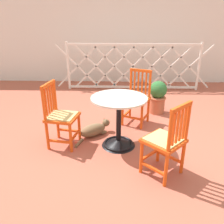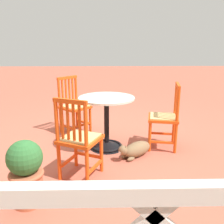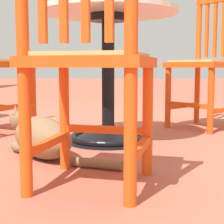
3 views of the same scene
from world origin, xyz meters
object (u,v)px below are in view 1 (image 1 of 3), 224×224
(cafe_table, at_px, (119,127))
(tabby_cat, at_px, (95,129))
(orange_chair_tucked_in, at_px, (166,142))
(orange_chair_at_corner, at_px, (137,99))
(orange_chair_by_planter, at_px, (61,117))
(terracotta_planter, at_px, (158,96))

(cafe_table, height_order, tabby_cat, cafe_table)
(orange_chair_tucked_in, distance_m, orange_chair_at_corner, 1.44)
(orange_chair_tucked_in, height_order, orange_chair_by_planter, same)
(cafe_table, height_order, orange_chair_at_corner, orange_chair_at_corner)
(tabby_cat, distance_m, terracotta_planter, 1.47)
(orange_chair_at_corner, height_order, tabby_cat, orange_chair_at_corner)
(orange_chair_tucked_in, height_order, tabby_cat, orange_chair_tucked_in)
(orange_chair_tucked_in, xyz_separation_m, orange_chair_at_corner, (-0.23, 1.42, 0.00))
(orange_chair_by_planter, height_order, tabby_cat, orange_chair_by_planter)
(cafe_table, bearing_deg, orange_chair_at_corner, 69.03)
(orange_chair_at_corner, bearing_deg, terracotta_planter, 47.30)
(cafe_table, bearing_deg, orange_chair_tucked_in, -50.34)
(orange_chair_at_corner, relative_size, tabby_cat, 1.52)
(orange_chair_at_corner, bearing_deg, cafe_table, -110.97)
(cafe_table, bearing_deg, tabby_cat, 140.78)
(orange_chair_by_planter, xyz_separation_m, tabby_cat, (0.44, 0.29, -0.34))
(orange_chair_at_corner, bearing_deg, tabby_cat, -144.19)
(orange_chair_at_corner, bearing_deg, orange_chair_tucked_in, -80.79)
(orange_chair_at_corner, xyz_separation_m, orange_chair_by_planter, (-1.11, -0.77, 0.00))
(tabby_cat, bearing_deg, orange_chair_at_corner, 35.81)
(cafe_table, xyz_separation_m, orange_chair_tucked_in, (0.53, -0.64, 0.15))
(terracotta_planter, bearing_deg, tabby_cat, -139.18)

